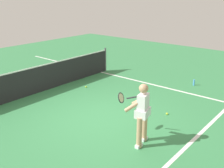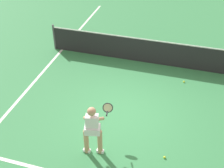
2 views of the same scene
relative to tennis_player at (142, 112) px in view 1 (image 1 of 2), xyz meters
name	(u,v)px [view 1 (image 1 of 2)]	position (x,y,z in m)	size (l,w,h in m)	color
ground_plane	(100,117)	(0.44, 1.75, -0.85)	(23.96, 23.96, 0.00)	#38844C
service_line_marking	(184,149)	(0.44, -0.95, -0.84)	(7.11, 0.10, 0.01)	white
sideline_right_marking	(160,86)	(3.99, 1.75, -0.84)	(0.10, 16.43, 0.01)	white
court_net	(36,80)	(0.44, 4.87, -0.34)	(7.79, 0.08, 1.09)	#4C4C51
tennis_player	(142,112)	(0.00, 0.00, 0.00)	(0.68, 1.05, 1.55)	tan
tennis_ball_mid	(167,114)	(1.86, 0.29, -0.81)	(0.07, 0.07, 0.07)	#D1E533
tennis_ball_far	(86,87)	(2.03, 3.91, -0.81)	(0.07, 0.07, 0.07)	#D1E533
water_bottle	(194,82)	(4.96, 0.80, -0.73)	(0.07, 0.07, 0.24)	#4C9EE5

